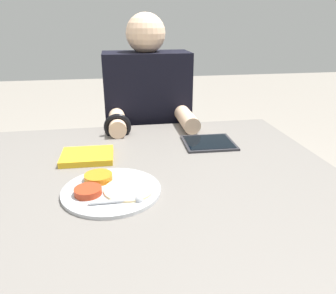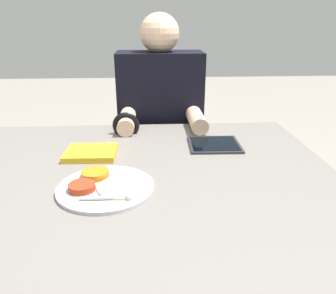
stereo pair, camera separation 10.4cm
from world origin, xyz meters
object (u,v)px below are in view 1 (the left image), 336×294
Objects in this scene: thali_tray at (110,189)px; person_diner at (148,146)px; red_notebook at (87,157)px; tablet_device at (209,143)px.

person_diner reaches higher than thali_tray.
red_notebook is (-0.08, 0.24, -0.00)m from thali_tray.
person_diner is at bearing 114.06° from tablet_device.
red_notebook is 0.58m from person_diner.
thali_tray is 1.55× the size of red_notebook.
thali_tray reaches higher than red_notebook.
tablet_device is 0.16× the size of person_diner.
thali_tray is at bearing -139.65° from tablet_device.
tablet_device is at bearing 40.35° from thali_tray.
red_notebook is 0.15× the size of person_diner.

